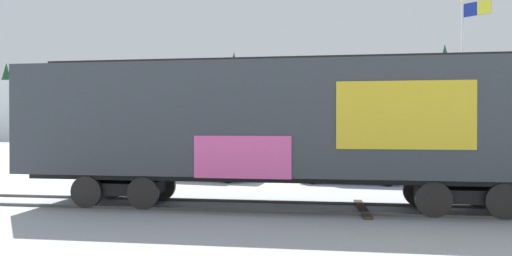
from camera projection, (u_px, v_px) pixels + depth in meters
name	position (u px, v px, depth m)	size (l,w,h in m)	color
ground_plane	(324.00, 209.00, 11.87)	(260.00, 260.00, 0.00)	#B2B5BC
track	(212.00, 205.00, 12.34)	(60.02, 3.77, 0.08)	#4C4742
freight_car	(284.00, 122.00, 12.04)	(15.12, 3.21, 4.31)	#33383D
flagpole	(467.00, 65.00, 21.11)	(1.18, 0.85, 8.74)	silver
hillside	(326.00, 112.00, 74.43)	(153.78, 37.15, 14.13)	silver
parked_car_tan	(199.00, 160.00, 18.49)	(4.95, 2.30, 1.70)	#9E8966
parked_car_blue	(348.00, 161.00, 17.54)	(4.34, 2.20, 1.73)	navy
parked_car_black	(490.00, 164.00, 16.60)	(4.76, 2.16, 1.64)	black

